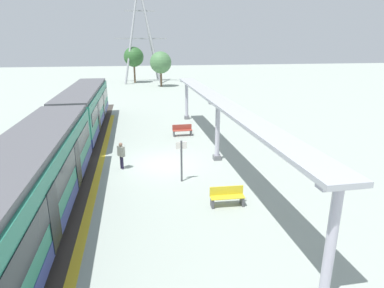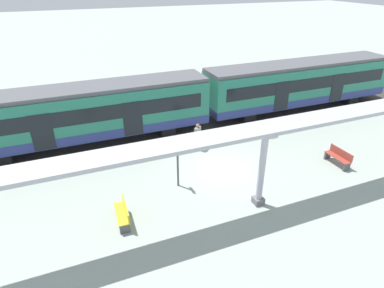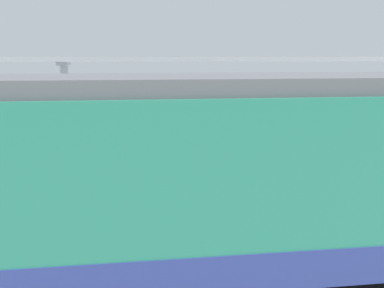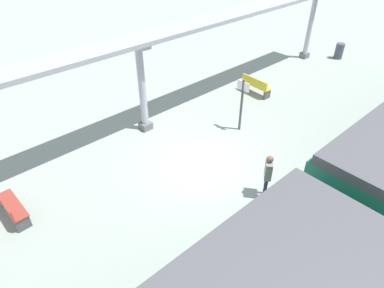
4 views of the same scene
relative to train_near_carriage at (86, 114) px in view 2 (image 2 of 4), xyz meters
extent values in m
plane|color=#96A197|center=(5.41, 6.01, -1.83)|extent=(176.00, 176.00, 0.00)
cube|color=gold|center=(1.78, 6.01, -1.83)|extent=(0.36, 29.01, 0.01)
cube|color=#38332D|center=(0.00, 6.01, -1.83)|extent=(3.20, 41.01, 0.01)
cube|color=#23725B|center=(0.00, 0.00, 0.11)|extent=(2.60, 14.38, 2.60)
cube|color=navy|center=(0.00, 0.00, -0.92)|extent=(2.63, 14.40, 0.55)
cube|color=#515156|center=(0.00, 0.00, 1.53)|extent=(2.39, 14.38, 0.24)
cube|color=black|center=(1.31, 0.00, 0.42)|extent=(0.03, 13.23, 0.84)
cube|color=black|center=(1.31, -2.40, -0.14)|extent=(0.04, 1.10, 2.00)
cube|color=black|center=(1.31, 2.40, -0.14)|extent=(0.04, 1.10, 2.00)
cube|color=black|center=(0.00, 4.60, -1.51)|extent=(2.21, 0.90, 0.64)
cube|color=black|center=(0.00, -4.60, -1.51)|extent=(2.21, 0.90, 0.64)
cube|color=#23725B|center=(0.00, 14.98, 0.11)|extent=(2.60, 14.38, 2.60)
cube|color=navy|center=(0.00, 14.98, -0.92)|extent=(2.63, 14.40, 0.55)
cube|color=#515156|center=(0.00, 14.98, 1.53)|extent=(2.39, 14.38, 0.24)
cube|color=black|center=(1.31, 14.98, 0.42)|extent=(0.03, 13.23, 0.84)
cube|color=black|center=(1.31, 12.58, -0.14)|extent=(0.04, 1.10, 2.00)
cube|color=black|center=(1.31, 17.38, -0.14)|extent=(0.04, 1.10, 2.00)
cube|color=black|center=(0.00, 19.58, -1.51)|extent=(2.21, 0.90, 0.64)
cube|color=black|center=(0.00, 10.38, -1.51)|extent=(2.21, 0.90, 0.64)
cube|color=slate|center=(8.77, 6.18, -1.68)|extent=(0.44, 0.44, 0.30)
cylinder|color=#B3AFC0|center=(8.77, 6.18, 0.05)|extent=(0.28, 0.28, 3.18)
cube|color=#B3AFC0|center=(8.77, 6.18, 1.70)|extent=(1.10, 0.36, 0.12)
cube|color=#A8AAB2|center=(8.77, 6.02, 1.84)|extent=(1.20, 23.78, 0.16)
cube|color=#983B2F|center=(7.49, 11.85, -1.39)|extent=(1.51, 0.47, 0.04)
cube|color=#983B2F|center=(7.49, 12.04, -1.17)|extent=(1.50, 0.09, 0.40)
cube|color=#4C4C51|center=(8.16, 11.86, -1.62)|extent=(0.11, 0.40, 0.42)
cube|color=#4C4C51|center=(6.82, 11.83, -1.62)|extent=(0.11, 0.40, 0.42)
cube|color=gold|center=(7.73, 0.36, -1.39)|extent=(1.52, 0.50, 0.04)
cube|color=gold|center=(7.74, 0.55, -1.17)|extent=(1.50, 0.12, 0.40)
cube|color=#4C4C51|center=(8.40, 0.33, -1.62)|extent=(0.12, 0.40, 0.42)
cube|color=#4C4C51|center=(7.06, 0.38, -1.62)|extent=(0.12, 0.40, 0.42)
cylinder|color=#4C4C51|center=(6.16, 3.36, -0.73)|extent=(0.10, 0.10, 2.20)
cube|color=silver|center=(6.16, 3.36, 0.12)|extent=(0.56, 0.04, 0.36)
cylinder|color=#1E1A32|center=(3.12, 5.61, -1.45)|extent=(0.10, 0.10, 0.77)
cylinder|color=#1E1A32|center=(3.02, 5.73, -1.45)|extent=(0.10, 0.10, 0.77)
cube|color=gray|center=(3.07, 5.67, -0.77)|extent=(0.44, 0.48, 0.58)
sphere|color=#825F4C|center=(3.07, 5.67, -0.38)|extent=(0.21, 0.21, 0.21)
camera|label=1|loc=(3.93, -11.93, 5.02)|focal=30.24mm
camera|label=2|loc=(18.37, -0.87, 7.26)|focal=30.44mm
camera|label=3|loc=(-6.95, 4.38, 1.92)|focal=43.98mm
camera|label=4|loc=(-1.16, 12.62, 5.79)|focal=31.62mm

